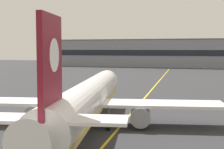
# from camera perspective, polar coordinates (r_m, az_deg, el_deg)

# --- Properties ---
(ground_plane) EXTENTS (400.00, 400.00, 0.00)m
(ground_plane) POSITION_cam_1_polar(r_m,az_deg,el_deg) (31.52, -5.76, -12.52)
(ground_plane) COLOR #2D2D30
(taxiway_centreline) EXTENTS (12.98, 179.57, 0.01)m
(taxiway_centreline) POSITION_cam_1_polar(r_m,az_deg,el_deg) (59.66, 5.45, -4.37)
(taxiway_centreline) COLOR yellow
(taxiway_centreline) RESTS_ON ground
(airliner_foreground) EXTENTS (32.32, 41.22, 11.65)m
(airliner_foreground) POSITION_cam_1_polar(r_m,az_deg,el_deg) (39.12, -4.14, -4.09)
(airliner_foreground) COLOR white
(airliner_foreground) RESTS_ON ground
(terminal_building) EXTENTS (139.41, 12.40, 13.84)m
(terminal_building) POSITION_cam_1_polar(r_m,az_deg,el_deg) (162.73, 13.08, 3.63)
(terminal_building) COLOR gray
(terminal_building) RESTS_ON ground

